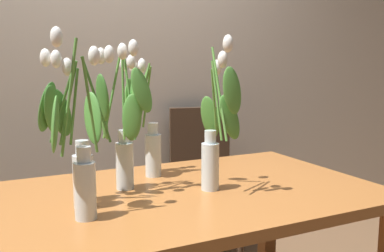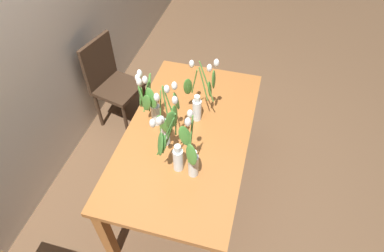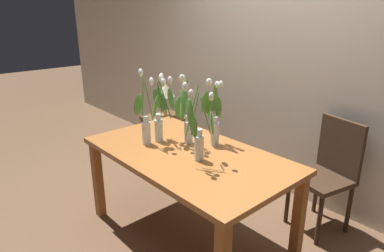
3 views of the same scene
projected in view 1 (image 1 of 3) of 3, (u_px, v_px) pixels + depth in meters
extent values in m
cube|color=silver|center=(87.00, 41.00, 2.65)|extent=(9.00, 0.10, 2.70)
cube|color=#A3602D|center=(169.00, 198.00, 1.62)|extent=(1.60, 0.90, 0.04)
cube|color=#A3602D|center=(267.00, 225.00, 2.35)|extent=(0.07, 0.07, 0.70)
cylinder|color=silver|center=(153.00, 155.00, 1.85)|extent=(0.07, 0.07, 0.18)
cylinder|color=silver|center=(153.00, 129.00, 1.83)|extent=(0.04, 0.04, 0.05)
cylinder|color=silver|center=(153.00, 162.00, 1.85)|extent=(0.06, 0.06, 0.11)
cylinder|color=#56933D|center=(137.00, 97.00, 1.80)|extent=(0.10, 0.05, 0.26)
ellipsoid|color=white|center=(124.00, 64.00, 1.78)|extent=(0.04, 0.04, 0.06)
ellipsoid|color=#4C8E38|center=(127.00, 107.00, 1.78)|extent=(0.06, 0.11, 0.18)
cylinder|color=#56933D|center=(142.00, 99.00, 1.83)|extent=(0.06, 0.07, 0.25)
ellipsoid|color=white|center=(133.00, 68.00, 1.83)|extent=(0.04, 0.04, 0.06)
ellipsoid|color=#4C8E38|center=(130.00, 99.00, 1.83)|extent=(0.07, 0.08, 0.18)
cylinder|color=#56933D|center=(147.00, 97.00, 1.84)|extent=(0.02, 0.07, 0.26)
ellipsoid|color=white|center=(142.00, 65.00, 1.85)|extent=(0.04, 0.04, 0.06)
ellipsoid|color=#4C8E38|center=(136.00, 109.00, 1.86)|extent=(0.09, 0.05, 0.18)
cylinder|color=#56933D|center=(141.00, 97.00, 1.79)|extent=(0.08, 0.02, 0.28)
ellipsoid|color=white|center=(131.00, 62.00, 1.76)|extent=(0.04, 0.04, 0.06)
ellipsoid|color=#4C8E38|center=(133.00, 99.00, 1.75)|extent=(0.04, 0.10, 0.18)
cylinder|color=silver|center=(85.00, 191.00, 1.34)|extent=(0.07, 0.07, 0.18)
cylinder|color=silver|center=(84.00, 155.00, 1.32)|extent=(0.04, 0.04, 0.05)
cylinder|color=silver|center=(86.00, 200.00, 1.35)|extent=(0.06, 0.06, 0.11)
cylinder|color=#56933D|center=(69.00, 98.00, 1.29)|extent=(0.06, 0.02, 0.35)
ellipsoid|color=white|center=(56.00, 37.00, 1.26)|extent=(0.04, 0.04, 0.06)
ellipsoid|color=#4C8E38|center=(55.00, 124.00, 1.26)|extent=(0.05, 0.09, 0.18)
cylinder|color=#56933D|center=(90.00, 106.00, 1.33)|extent=(0.05, 0.04, 0.30)
ellipsoid|color=white|center=(94.00, 56.00, 1.33)|extent=(0.04, 0.04, 0.06)
ellipsoid|color=#4C8E38|center=(93.00, 118.00, 1.39)|extent=(0.06, 0.11, 0.18)
cylinder|color=silver|center=(210.00, 167.00, 1.65)|extent=(0.07, 0.07, 0.18)
cylinder|color=silver|center=(210.00, 137.00, 1.63)|extent=(0.04, 0.04, 0.05)
cylinder|color=silver|center=(210.00, 174.00, 1.65)|extent=(0.06, 0.06, 0.11)
cylinder|color=#56933D|center=(219.00, 93.00, 1.55)|extent=(0.01, 0.12, 0.33)
ellipsoid|color=white|center=(228.00, 44.00, 1.47)|extent=(0.04, 0.04, 0.06)
ellipsoid|color=#4C8E38|center=(232.00, 91.00, 1.52)|extent=(0.10, 0.03, 0.18)
cylinder|color=#56933D|center=(217.00, 100.00, 1.57)|extent=(0.01, 0.08, 0.29)
ellipsoid|color=white|center=(223.00, 60.00, 1.52)|extent=(0.04, 0.04, 0.06)
ellipsoid|color=#4C8E38|center=(230.00, 117.00, 1.56)|extent=(0.12, 0.04, 0.18)
cylinder|color=#56933D|center=(214.00, 102.00, 1.66)|extent=(0.06, 0.06, 0.26)
ellipsoid|color=white|center=(217.00, 68.00, 1.67)|extent=(0.04, 0.04, 0.06)
ellipsoid|color=#4C8E38|center=(210.00, 117.00, 1.71)|extent=(0.10, 0.07, 0.18)
cylinder|color=silver|center=(83.00, 182.00, 1.44)|extent=(0.07, 0.07, 0.18)
cylinder|color=silver|center=(82.00, 148.00, 1.43)|extent=(0.04, 0.04, 0.05)
cylinder|color=silver|center=(84.00, 190.00, 1.45)|extent=(0.06, 0.06, 0.11)
cylinder|color=#3D752D|center=(63.00, 103.00, 1.44)|extent=(0.08, 0.10, 0.28)
ellipsoid|color=white|center=(45.00, 58.00, 1.44)|extent=(0.04, 0.04, 0.06)
ellipsoid|color=#427F33|center=(47.00, 107.00, 1.43)|extent=(0.10, 0.07, 0.18)
cylinder|color=#3D752D|center=(74.00, 108.00, 1.44)|extent=(0.03, 0.08, 0.26)
ellipsoid|color=white|center=(67.00, 67.00, 1.45)|extent=(0.04, 0.04, 0.06)
ellipsoid|color=#427F33|center=(61.00, 113.00, 1.46)|extent=(0.11, 0.06, 0.18)
cylinder|color=#3D752D|center=(68.00, 104.00, 1.43)|extent=(0.06, 0.08, 0.29)
ellipsoid|color=white|center=(56.00, 59.00, 1.43)|extent=(0.04, 0.04, 0.06)
ellipsoid|color=#427F33|center=(53.00, 110.00, 1.43)|extent=(0.09, 0.09, 0.18)
cylinder|color=#3D752D|center=(97.00, 101.00, 1.45)|extent=(0.11, 0.04, 0.30)
ellipsoid|color=white|center=(109.00, 54.00, 1.46)|extent=(0.04, 0.04, 0.06)
ellipsoid|color=#427F33|center=(102.00, 98.00, 1.50)|extent=(0.06, 0.10, 0.18)
cylinder|color=silver|center=(125.00, 166.00, 1.66)|extent=(0.07, 0.07, 0.18)
cylinder|color=silver|center=(124.00, 136.00, 1.64)|extent=(0.04, 0.04, 0.05)
cylinder|color=silver|center=(125.00, 174.00, 1.67)|extent=(0.06, 0.06, 0.11)
cylinder|color=#56933D|center=(123.00, 96.00, 1.60)|extent=(0.02, 0.04, 0.32)
ellipsoid|color=white|center=(122.00, 51.00, 1.56)|extent=(0.04, 0.04, 0.06)
ellipsoid|color=#4C8E38|center=(132.00, 117.00, 1.57)|extent=(0.08, 0.05, 0.17)
cylinder|color=#56933D|center=(129.00, 94.00, 1.58)|extent=(0.02, 0.08, 0.33)
ellipsoid|color=white|center=(133.00, 48.00, 1.53)|extent=(0.04, 0.04, 0.06)
ellipsoid|color=#4C8E38|center=(142.00, 90.00, 1.57)|extent=(0.12, 0.05, 0.18)
cylinder|color=#56933D|center=(112.00, 98.00, 1.60)|extent=(0.08, 0.01, 0.30)
ellipsoid|color=white|center=(101.00, 56.00, 1.57)|extent=(0.04, 0.04, 0.06)
ellipsoid|color=#4C8E38|center=(103.00, 116.00, 1.57)|extent=(0.04, 0.11, 0.18)
cube|color=#382619|center=(207.00, 186.00, 2.72)|extent=(0.48, 0.48, 0.04)
cylinder|color=#382619|center=(241.00, 230.00, 2.63)|extent=(0.04, 0.04, 0.43)
cylinder|color=#382619|center=(186.00, 235.00, 2.55)|extent=(0.04, 0.04, 0.43)
cylinder|color=#382619|center=(224.00, 211.00, 2.96)|extent=(0.04, 0.04, 0.43)
cylinder|color=#382619|center=(175.00, 215.00, 2.88)|extent=(0.04, 0.04, 0.43)
cube|color=#382619|center=(200.00, 142.00, 2.86)|extent=(0.40, 0.13, 0.46)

